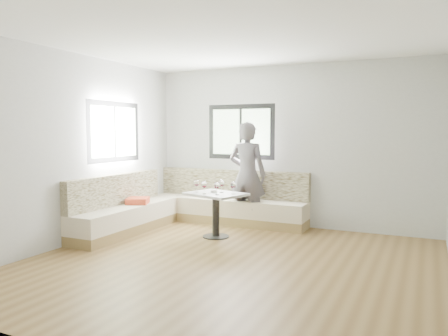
# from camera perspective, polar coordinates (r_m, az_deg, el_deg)

# --- Properties ---
(room) EXTENTS (5.01, 5.01, 2.81)m
(room) POSITION_cam_1_polar(r_m,az_deg,el_deg) (5.45, 0.24, 2.25)
(room) COLOR brown
(room) RESTS_ON ground
(banquette) EXTENTS (2.90, 2.80, 0.95)m
(banquette) POSITION_cam_1_polar(r_m,az_deg,el_deg) (7.64, -5.12, -5.22)
(banquette) COLOR olive
(banquette) RESTS_ON ground
(table) EXTENTS (1.01, 0.89, 0.70)m
(table) POSITION_cam_1_polar(r_m,az_deg,el_deg) (6.84, -1.07, -4.73)
(table) COLOR black
(table) RESTS_ON ground
(person) EXTENTS (0.67, 0.44, 1.82)m
(person) POSITION_cam_1_polar(r_m,az_deg,el_deg) (7.56, 3.07, -0.87)
(person) COLOR #555055
(person) RESTS_ON ground
(olive_ramekin) EXTENTS (0.11, 0.11, 0.04)m
(olive_ramekin) POSITION_cam_1_polar(r_m,az_deg,el_deg) (6.85, -1.32, -3.04)
(olive_ramekin) COLOR white
(olive_ramekin) RESTS_ON table
(wine_glass_a) EXTENTS (0.09, 0.09, 0.20)m
(wine_glass_a) POSITION_cam_1_polar(r_m,az_deg,el_deg) (6.88, -3.60, -2.02)
(wine_glass_a) COLOR white
(wine_glass_a) RESTS_ON table
(wine_glass_b) EXTENTS (0.09, 0.09, 0.20)m
(wine_glass_b) POSITION_cam_1_polar(r_m,az_deg,el_deg) (6.68, -2.60, -2.22)
(wine_glass_b) COLOR white
(wine_glass_b) RESTS_ON table
(wine_glass_c) EXTENTS (0.09, 0.09, 0.20)m
(wine_glass_c) POSITION_cam_1_polar(r_m,az_deg,el_deg) (6.58, -0.94, -2.32)
(wine_glass_c) COLOR white
(wine_glass_c) RESTS_ON table
(wine_glass_d) EXTENTS (0.09, 0.09, 0.20)m
(wine_glass_d) POSITION_cam_1_polar(r_m,az_deg,el_deg) (6.83, -0.33, -2.05)
(wine_glass_d) COLOR white
(wine_glass_d) RESTS_ON table
(wine_glass_e) EXTENTS (0.09, 0.09, 0.20)m
(wine_glass_e) POSITION_cam_1_polar(r_m,az_deg,el_deg) (6.64, 1.20, -2.25)
(wine_glass_e) COLOR white
(wine_glass_e) RESTS_ON table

